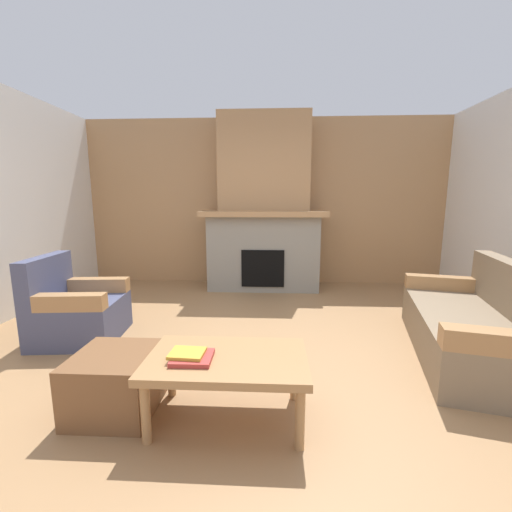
{
  "coord_description": "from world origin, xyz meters",
  "views": [
    {
      "loc": [
        0.15,
        -2.59,
        1.39
      ],
      "look_at": [
        -0.03,
        0.83,
        0.81
      ],
      "focal_mm": 23.09,
      "sensor_mm": 36.0,
      "label": 1
    }
  ],
  "objects_px": {
    "armchair": "(76,310)",
    "ottoman": "(116,382)",
    "couch": "(476,326)",
    "fireplace": "(264,215)",
    "coffee_table": "(227,364)"
  },
  "relations": [
    {
      "from": "armchair",
      "to": "ottoman",
      "type": "xyz_separation_m",
      "value": [
        0.95,
        -1.12,
        -0.09
      ]
    },
    {
      "from": "couch",
      "to": "armchair",
      "type": "xyz_separation_m",
      "value": [
        -3.8,
        0.21,
        0.01
      ]
    },
    {
      "from": "fireplace",
      "to": "couch",
      "type": "bearing_deg",
      "value": -50.09
    },
    {
      "from": "coffee_table",
      "to": "ottoman",
      "type": "relative_size",
      "value": 1.92
    },
    {
      "from": "armchair",
      "to": "ottoman",
      "type": "distance_m",
      "value": 1.48
    },
    {
      "from": "ottoman",
      "to": "fireplace",
      "type": "bearing_deg",
      "value": 74.77
    },
    {
      "from": "couch",
      "to": "coffee_table",
      "type": "relative_size",
      "value": 1.95
    },
    {
      "from": "coffee_table",
      "to": "couch",
      "type": "bearing_deg",
      "value": 24.85
    },
    {
      "from": "couch",
      "to": "ottoman",
      "type": "xyz_separation_m",
      "value": [
        -2.84,
        -0.91,
        -0.09
      ]
    },
    {
      "from": "couch",
      "to": "ottoman",
      "type": "distance_m",
      "value": 2.99
    },
    {
      "from": "fireplace",
      "to": "ottoman",
      "type": "xyz_separation_m",
      "value": [
        -0.89,
        -3.25,
        -0.96
      ]
    },
    {
      "from": "armchair",
      "to": "coffee_table",
      "type": "xyz_separation_m",
      "value": [
        1.71,
        -1.18,
        0.08
      ]
    },
    {
      "from": "coffee_table",
      "to": "ottoman",
      "type": "bearing_deg",
      "value": 175.83
    },
    {
      "from": "fireplace",
      "to": "couch",
      "type": "distance_m",
      "value": 3.18
    },
    {
      "from": "couch",
      "to": "coffee_table",
      "type": "height_order",
      "value": "couch"
    }
  ]
}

